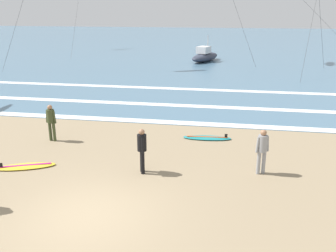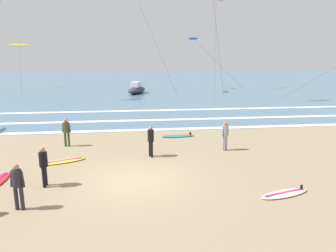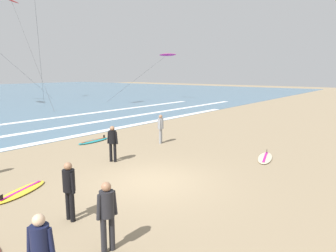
% 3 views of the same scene
% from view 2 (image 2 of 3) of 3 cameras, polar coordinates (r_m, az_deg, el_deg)
% --- Properties ---
extents(ground_plane, '(160.00, 160.00, 0.00)m').
position_cam_2_polar(ground_plane, '(13.33, -5.91, -9.60)').
color(ground_plane, '#937F60').
extents(ocean_surface, '(140.00, 90.00, 0.01)m').
position_cam_2_polar(ocean_surface, '(66.05, -6.94, 8.12)').
color(ocean_surface, slate).
rests_on(ocean_surface, ground).
extents(wave_foam_shoreline, '(39.10, 0.65, 0.01)m').
position_cam_2_polar(wave_foam_shoreline, '(21.88, -3.33, -0.68)').
color(wave_foam_shoreline, white).
rests_on(wave_foam_shoreline, ocean_surface).
extents(wave_foam_mid_break, '(59.80, 0.65, 0.01)m').
position_cam_2_polar(wave_foam_mid_break, '(25.12, -7.88, 0.96)').
color(wave_foam_mid_break, white).
rests_on(wave_foam_mid_break, ocean_surface).
extents(wave_foam_outer_break, '(47.84, 0.69, 0.01)m').
position_cam_2_polar(wave_foam_outer_break, '(29.70, -2.96, 2.85)').
color(wave_foam_outer_break, white).
rests_on(wave_foam_outer_break, ocean_surface).
extents(surfer_background_far, '(0.32, 0.51, 1.60)m').
position_cam_2_polar(surfer_background_far, '(13.19, -21.61, -6.28)').
color(surfer_background_far, black).
rests_on(surfer_background_far, ground).
extents(surfer_right_near, '(0.52, 0.32, 1.60)m').
position_cam_2_polar(surfer_right_near, '(11.58, -25.60, -9.24)').
color(surfer_right_near, '#232328').
rests_on(surfer_right_near, ground).
extents(surfer_left_far, '(0.49, 0.32, 1.60)m').
position_cam_2_polar(surfer_left_far, '(17.21, 10.32, -1.28)').
color(surfer_left_far, gray).
rests_on(surfer_left_far, ground).
extents(surfer_foreground_main, '(0.52, 0.32, 1.60)m').
position_cam_2_polar(surfer_foreground_main, '(18.59, -17.93, -0.67)').
color(surfer_foreground_main, '#384223').
rests_on(surfer_foreground_main, ground).
extents(surfer_left_near, '(0.32, 0.50, 1.60)m').
position_cam_2_polar(surfer_left_near, '(15.87, -3.14, -2.27)').
color(surfer_left_near, black).
rests_on(surfer_left_near, ground).
extents(surfboard_foreground_flat, '(2.18, 1.15, 0.25)m').
position_cam_2_polar(surfboard_foreground_flat, '(12.66, 20.33, -11.39)').
color(surfboard_foreground_flat, beige).
rests_on(surfboard_foreground_flat, ground).
extents(surfboard_left_pile, '(2.14, 0.74, 0.25)m').
position_cam_2_polar(surfboard_left_pile, '(20.03, 1.79, -1.81)').
color(surfboard_left_pile, teal).
rests_on(surfboard_left_pile, ground).
extents(surfboard_near_water, '(2.17, 1.34, 0.25)m').
position_cam_2_polar(surfboard_near_water, '(16.12, -18.40, -6.06)').
color(surfboard_near_water, yellow).
rests_on(surfboard_near_water, ground).
extents(kite_blue_low_near, '(8.81, 3.29, 7.79)m').
position_cam_2_polar(kite_blue_low_near, '(49.24, 4.60, 15.45)').
color(kite_blue_low_near, blue).
rests_on(kite_blue_low_near, ground).
extents(kite_red_high_right, '(5.48, 16.13, 13.40)m').
position_cam_2_polar(kite_red_high_right, '(50.13, 8.69, 21.66)').
color(kite_red_high_right, red).
rests_on(kite_red_high_right, ground).
extents(kite_yellow_distant_low, '(4.21, 11.30, 6.93)m').
position_cam_2_polar(kite_yellow_distant_low, '(55.53, -25.23, 13.11)').
color(kite_yellow_distant_low, yellow).
rests_on(kite_yellow_distant_low, ground).
extents(offshore_boat, '(3.38, 5.47, 2.70)m').
position_cam_2_polar(offshore_boat, '(43.62, -5.70, 6.62)').
color(offshore_boat, '#2D3342').
rests_on(offshore_boat, ground).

